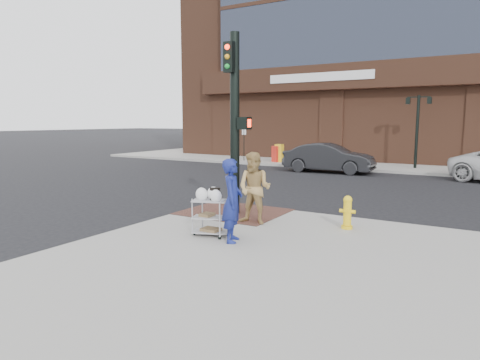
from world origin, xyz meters
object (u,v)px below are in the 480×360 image
Objects in this scene: pedestrian_tan at (255,188)px; woman_blue at (232,201)px; traffic_signal_pole at (235,118)px; sedan_dark at (329,158)px; lamp_post at (417,123)px; utility_cart at (211,214)px; fire_hydrant at (347,212)px.

woman_blue is at bearing -81.57° from pedestrian_tan.
traffic_signal_pole is 3.37m from woman_blue.
pedestrian_tan is 13.00m from sedan_dark.
lamp_post is at bearing 80.76° from traffic_signal_pole.
utility_cart is (-0.30, -1.52, -0.41)m from pedestrian_tan.
lamp_post reaches higher than woman_blue.
pedestrian_tan is 2.24× the size of fire_hydrant.
lamp_post reaches higher than fire_hydrant.
pedestrian_tan is 2.36m from fire_hydrant.
utility_cart is (-1.70, -17.56, -1.96)m from lamp_post.
sedan_dark reaches higher than utility_cart.
woman_blue is (-1.03, -17.71, -1.56)m from lamp_post.
lamp_post is at bearing 80.87° from pedestrian_tan.
traffic_signal_pole is 4.45× the size of utility_cart.
pedestrian_tan reaches higher than utility_cart.
lamp_post reaches higher than sedan_dark.
lamp_post is at bearing 84.46° from utility_cart.
utility_cart is at bearing -138.21° from fire_hydrant.
lamp_post is 0.80× the size of traffic_signal_pole.
lamp_post is at bearing -52.48° from sedan_dark.
traffic_signal_pole is at bearing 7.38° from woman_blue.
traffic_signal_pole is 1.05× the size of sedan_dark.
fire_hydrant is at bearing 41.79° from utility_cart.
lamp_post is 4.87× the size of fire_hydrant.
traffic_signal_pole is 2.22m from pedestrian_tan.
lamp_post reaches higher than pedestrian_tan.
lamp_post is 5.41m from sedan_dark.
pedestrian_tan is (-1.40, -16.03, -1.55)m from lamp_post.
fire_hydrant is at bearing -60.31° from woman_blue.
woman_blue is at bearing -12.62° from utility_cart.
sedan_dark is at bearing 111.22° from fire_hydrant.
utility_cart is at bearing -71.61° from traffic_signal_pole.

